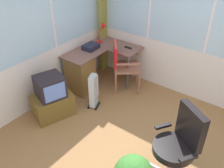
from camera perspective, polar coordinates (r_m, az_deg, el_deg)
The scene contains 12 objects.
ground at distance 3.57m, azimuth 6.26°, elevation -18.65°, with size 4.93×5.36×0.06m, color olive.
north_window_panel at distance 4.06m, azimuth -20.47°, elevation 9.82°, with size 3.93×0.07×2.60m.
east_window_panel at distance 4.36m, azimuth 21.50°, elevation 11.16°, with size 0.07×4.36×2.60m.
curtain_corner at distance 5.17m, azimuth -2.03°, elevation 16.04°, with size 0.25×0.07×2.50m, color olive.
desk at distance 4.75m, azimuth -6.68°, elevation 3.07°, with size 1.30×1.03×0.74m.
desk_lamp at distance 5.00m, azimuth -2.01°, elevation 12.48°, with size 0.23×0.20×0.40m.
tv_remote at distance 4.83m, azimuth 3.79°, elevation 8.38°, with size 0.04×0.15×0.02m, color black.
paper_tray at distance 4.79m, azimuth -4.93°, elevation 8.58°, with size 0.30×0.23×0.09m, color #212131.
wooden_armchair at distance 4.64m, azimuth 1.96°, elevation 5.38°, with size 0.67×0.67×0.96m.
office_chair at distance 3.09m, azimuth 15.49°, elevation -12.52°, with size 0.60×0.61×1.05m.
tv_on_stand at distance 4.21m, azimuth -13.69°, elevation -3.30°, with size 0.75×0.62×0.75m.
space_heater at distance 4.31m, azimuth -4.23°, elevation -1.45°, with size 0.29×0.24×0.64m.
Camera 1 is at (-1.98, -1.02, 2.76)m, focal length 39.60 mm.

